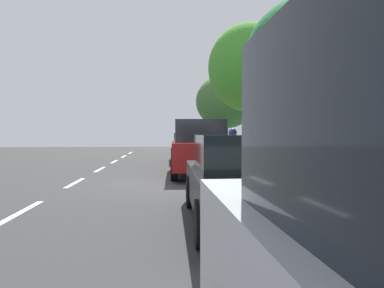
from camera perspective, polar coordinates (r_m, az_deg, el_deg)
The scene contains 14 objects.
ground at distance 11.86m, azimuth -2.00°, elevation -5.78°, with size 57.50×57.50×0.00m, color #313131.
sidewalk at distance 12.65m, azimuth 17.01°, elevation -5.04°, with size 4.25×35.94×0.15m, color #95AFA7.
curb_edge at distance 12.06m, azimuth 7.11°, elevation -5.32°, with size 0.16×35.94×0.15m, color gray.
lane_stripe_centre at distance 12.14m, azimuth -17.42°, elevation -5.67°, with size 0.14×35.80×0.01m.
lane_stripe_bike_edge at distance 11.88m, azimuth 0.09°, elevation -5.74°, with size 0.12×35.94×0.01m, color white.
building_facade at distance 13.66m, azimuth 26.58°, elevation 7.33°, with size 0.50×35.94×5.85m, color gray.
parked_sedan_black_second at distance 6.53m, azimuth 7.78°, elevation -5.37°, with size 1.86×4.41×1.52m.
parked_suv_red_mid at distance 13.52m, azimuth 0.96°, elevation -0.48°, with size 2.02×4.73×1.99m.
parked_sedan_grey_far at distance 19.69m, azimuth -0.52°, elevation -0.56°, with size 1.85×4.40×1.52m.
bicycle_at_curb at distance 11.95m, azimuth 4.92°, elevation -3.84°, with size 1.71×0.65×0.79m.
cyclist_with_backpack at distance 11.50m, azimuth 6.37°, elevation -0.90°, with size 0.46×0.61×1.69m.
street_tree_mid_block at distance 9.71m, azimuth 18.25°, elevation 12.42°, with size 3.35×3.35×4.70m.
street_tree_far_end at distance 16.86m, azimuth 8.72°, elevation 11.39°, with size 3.59×3.59×6.18m.
street_tree_corner at distance 23.27m, azimuth 5.17°, elevation 6.45°, with size 3.69×3.69×4.98m.
Camera 1 is at (-0.33, -11.76, 1.57)m, focal length 34.97 mm.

